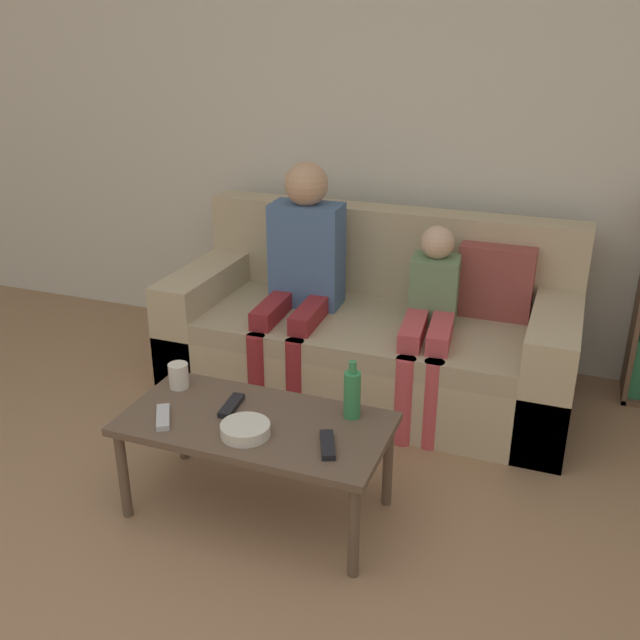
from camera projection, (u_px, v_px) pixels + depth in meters
wall_back at (402, 120)px, 3.77m from camera, size 12.00×0.06×2.60m
couch at (372, 336)px, 3.66m from camera, size 2.00×0.88×0.89m
coffee_table at (256, 430)px, 2.68m from camera, size 1.01×0.51×0.41m
person_adult at (302, 263)px, 3.55m from camera, size 0.36×0.62×1.16m
person_child at (430, 315)px, 3.34m from camera, size 0.28×0.63×0.90m
cup_near at (179, 376)px, 2.89m from camera, size 0.08×0.08×0.10m
tv_remote_0 at (231, 406)px, 2.75m from camera, size 0.06×0.17×0.02m
tv_remote_1 at (327, 445)px, 2.49m from camera, size 0.11×0.18×0.02m
tv_remote_2 at (163, 417)px, 2.67m from camera, size 0.13×0.17×0.02m
snack_bowl at (245, 430)px, 2.57m from camera, size 0.18×0.18×0.05m
bottle at (352, 394)px, 2.66m from camera, size 0.06×0.06×0.23m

